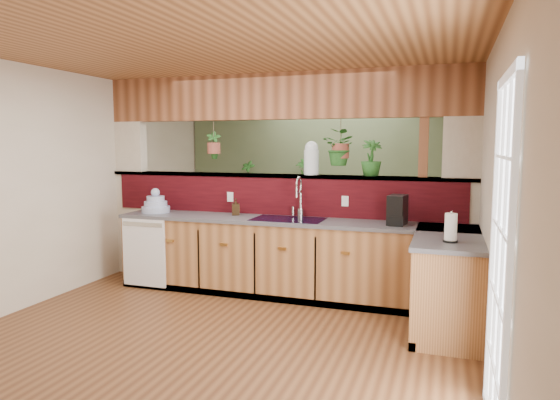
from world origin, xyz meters
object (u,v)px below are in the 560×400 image
(paper_towel, at_px, (451,228))
(faucet, at_px, (299,195))
(dish_stack, at_px, (156,205))
(coffee_maker, at_px, (397,211))
(shelving_console, at_px, (272,221))
(soap_dispenser, at_px, (236,207))
(glass_jar, at_px, (311,158))

(paper_towel, bearing_deg, faucet, 149.77)
(dish_stack, distance_m, coffee_maker, 2.97)
(paper_towel, bearing_deg, shelving_console, 131.75)
(coffee_maker, bearing_deg, faucet, 179.83)
(soap_dispenser, relative_size, coffee_maker, 0.64)
(coffee_maker, height_order, shelving_console, coffee_maker)
(soap_dispenser, bearing_deg, glass_jar, 16.89)
(faucet, xyz_separation_m, glass_jar, (0.09, 0.22, 0.43))
(coffee_maker, distance_m, paper_towel, 0.97)
(dish_stack, bearing_deg, shelving_console, 71.88)
(soap_dispenser, bearing_deg, dish_stack, -174.24)
(dish_stack, bearing_deg, soap_dispenser, 5.76)
(dish_stack, height_order, coffee_maker, coffee_maker)
(paper_towel, relative_size, shelving_console, 0.17)
(paper_towel, height_order, shelving_console, paper_towel)
(dish_stack, xyz_separation_m, soap_dispenser, (1.05, 0.11, 0.01))
(coffee_maker, relative_size, paper_towel, 1.17)
(soap_dispenser, height_order, shelving_console, soap_dispenser)
(dish_stack, height_order, shelving_console, dish_stack)
(faucet, bearing_deg, shelving_console, 117.22)
(faucet, distance_m, glass_jar, 0.49)
(faucet, height_order, dish_stack, faucet)
(soap_dispenser, relative_size, shelving_console, 0.13)
(glass_jar, bearing_deg, faucet, -111.05)
(paper_towel, distance_m, glass_jar, 2.07)
(faucet, xyz_separation_m, shelving_console, (-1.09, 2.12, -0.66))
(shelving_console, bearing_deg, glass_jar, -36.43)
(soap_dispenser, bearing_deg, shelving_console, 98.02)
(soap_dispenser, xyz_separation_m, paper_towel, (2.46, -0.93, 0.02))
(paper_towel, bearing_deg, coffee_maker, 123.46)
(faucet, xyz_separation_m, paper_towel, (1.67, -0.97, -0.14))
(dish_stack, xyz_separation_m, shelving_console, (0.74, 2.27, -0.50))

